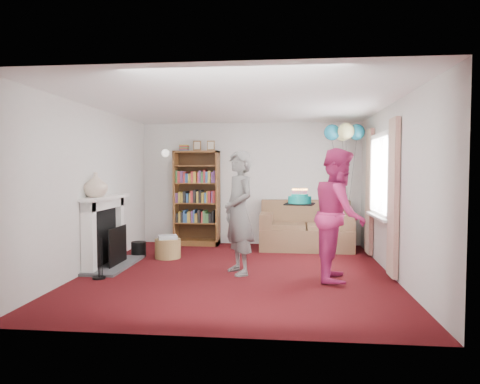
# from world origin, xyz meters

# --- Properties ---
(ground) EXTENTS (5.00, 5.00, 0.00)m
(ground) POSITION_xyz_m (0.00, 0.00, 0.00)
(ground) COLOR black
(ground) RESTS_ON ground
(wall_back) EXTENTS (4.50, 0.02, 2.50)m
(wall_back) POSITION_xyz_m (0.00, 2.51, 1.25)
(wall_back) COLOR silver
(wall_back) RESTS_ON ground
(wall_left) EXTENTS (0.02, 5.00, 2.50)m
(wall_left) POSITION_xyz_m (-2.26, 0.00, 1.25)
(wall_left) COLOR silver
(wall_left) RESTS_ON ground
(wall_right) EXTENTS (0.02, 5.00, 2.50)m
(wall_right) POSITION_xyz_m (2.26, 0.00, 1.25)
(wall_right) COLOR silver
(wall_right) RESTS_ON ground
(ceiling) EXTENTS (4.50, 5.00, 0.01)m
(ceiling) POSITION_xyz_m (0.00, 0.00, 2.50)
(ceiling) COLOR white
(ceiling) RESTS_ON wall_back
(fireplace) EXTENTS (0.55, 1.80, 1.12)m
(fireplace) POSITION_xyz_m (-2.09, 0.19, 0.51)
(fireplace) COLOR #3F3F42
(fireplace) RESTS_ON ground
(window_bay) EXTENTS (0.14, 2.02, 2.20)m
(window_bay) POSITION_xyz_m (2.21, 0.60, 1.20)
(window_bay) COLOR white
(window_bay) RESTS_ON ground
(wall_sconce) EXTENTS (0.16, 0.23, 0.16)m
(wall_sconce) POSITION_xyz_m (-1.75, 2.36, 1.88)
(wall_sconce) COLOR gold
(wall_sconce) RESTS_ON ground
(bookcase) EXTENTS (0.91, 0.42, 2.13)m
(bookcase) POSITION_xyz_m (-1.08, 2.30, 0.94)
(bookcase) COLOR #472B14
(bookcase) RESTS_ON ground
(sofa) EXTENTS (1.75, 0.93, 0.93)m
(sofa) POSITION_xyz_m (1.12, 2.07, 0.35)
(sofa) COLOR brown
(sofa) RESTS_ON ground
(wicker_basket) EXTENTS (0.45, 0.45, 0.40)m
(wicker_basket) POSITION_xyz_m (-1.31, 0.91, 0.18)
(wicker_basket) COLOR #9F7C4A
(wicker_basket) RESTS_ON ground
(person_striped) EXTENTS (0.71, 0.79, 1.81)m
(person_striped) POSITION_xyz_m (0.03, -0.08, 0.91)
(person_striped) COLOR black
(person_striped) RESTS_ON ground
(person_magenta) EXTENTS (0.81, 0.98, 1.83)m
(person_magenta) POSITION_xyz_m (1.46, -0.28, 0.92)
(person_magenta) COLOR #AD225C
(person_magenta) RESTS_ON ground
(birthday_cake) EXTENTS (0.39, 0.39, 0.22)m
(birthday_cake) POSITION_xyz_m (0.92, -0.22, 1.11)
(birthday_cake) COLOR black
(birthday_cake) RESTS_ON ground
(balloons) EXTENTS (0.73, 0.73, 1.69)m
(balloons) POSITION_xyz_m (1.78, 1.68, 2.22)
(balloons) COLOR #3F3F3F
(balloons) RESTS_ON ground
(mantel_vase) EXTENTS (0.43, 0.43, 0.37)m
(mantel_vase) POSITION_xyz_m (-2.12, -0.15, 1.31)
(mantel_vase) COLOR beige
(mantel_vase) RESTS_ON fireplace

